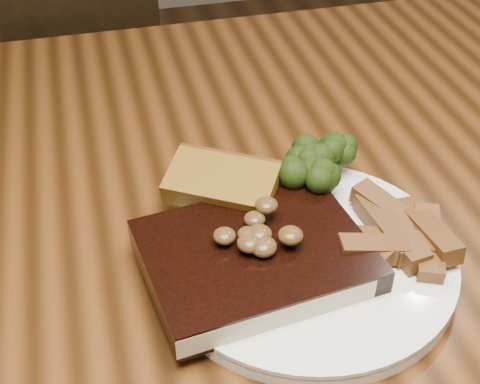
# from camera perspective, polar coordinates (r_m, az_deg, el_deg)

# --- Properties ---
(dining_table) EXTENTS (1.60, 0.90, 0.75)m
(dining_table) POSITION_cam_1_polar(r_m,az_deg,el_deg) (0.67, -1.00, -9.30)
(dining_table) COLOR #532C10
(dining_table) RESTS_ON ground
(chair_far) EXTENTS (0.46, 0.46, 0.93)m
(chair_far) POSITION_cam_1_polar(r_m,az_deg,el_deg) (1.26, -17.28, 5.89)
(chair_far) COLOR black
(chair_far) RESTS_ON ground
(plate) EXTENTS (0.31, 0.31, 0.01)m
(plate) POSITION_cam_1_polar(r_m,az_deg,el_deg) (0.58, 5.63, -5.74)
(plate) COLOR white
(plate) RESTS_ON dining_table
(steak) EXTENTS (0.19, 0.16, 0.03)m
(steak) POSITION_cam_1_polar(r_m,az_deg,el_deg) (0.55, 1.28, -5.56)
(steak) COLOR black
(steak) RESTS_ON plate
(steak_bone) EXTENTS (0.16, 0.04, 0.02)m
(steak_bone) POSITION_cam_1_polar(r_m,az_deg,el_deg) (0.51, 3.11, -10.46)
(steak_bone) COLOR beige
(steak_bone) RESTS_ON plate
(mushroom_pile) EXTENTS (0.06, 0.06, 0.03)m
(mushroom_pile) POSITION_cam_1_polar(r_m,az_deg,el_deg) (0.54, 1.46, -2.85)
(mushroom_pile) COLOR brown
(mushroom_pile) RESTS_ON steak
(garlic_bread) EXTENTS (0.11, 0.10, 0.02)m
(garlic_bread) POSITION_cam_1_polar(r_m,az_deg,el_deg) (0.61, -1.55, -0.68)
(garlic_bread) COLOR olive
(garlic_bread) RESTS_ON plate
(potato_wedges) EXTENTS (0.11, 0.11, 0.02)m
(potato_wedges) POSITION_cam_1_polar(r_m,az_deg,el_deg) (0.58, 11.85, -4.03)
(potato_wedges) COLOR brown
(potato_wedges) RESTS_ON plate
(broccoli_cluster) EXTENTS (0.08, 0.08, 0.04)m
(broccoli_cluster) POSITION_cam_1_polar(r_m,az_deg,el_deg) (0.63, 6.87, 1.34)
(broccoli_cluster) COLOR #20330B
(broccoli_cluster) RESTS_ON plate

